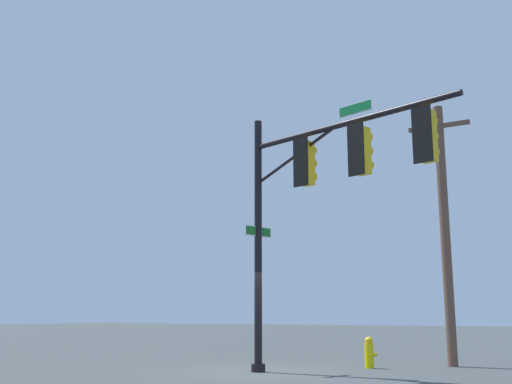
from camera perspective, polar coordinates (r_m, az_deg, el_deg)
ground_plane at (r=16.08m, az=0.21°, el=-16.43°), size 120.00×120.00×0.00m
signal_pole_assembly at (r=14.82m, az=6.60°, el=1.21°), size 5.83×2.29×6.61m
utility_pole at (r=18.60m, az=17.18°, el=-3.13°), size 1.80×0.28×7.57m
fire_hydrant at (r=17.36m, az=10.51°, el=-14.51°), size 0.33×0.24×0.83m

